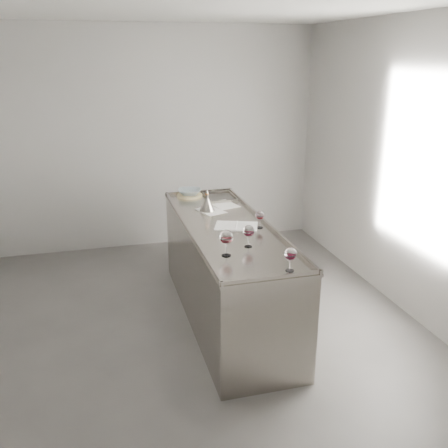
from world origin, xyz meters
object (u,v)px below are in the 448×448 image
object	(u,v)px
counter	(227,273)
wine_glass_left	(226,238)
wine_glass_right	(290,254)
wine_glass_small	(260,216)
wine_glass_middle	(249,231)
notebook	(236,226)
ceramic_bowl	(190,192)
wine_funnel	(207,204)

from	to	relation	value
counter	wine_glass_left	size ratio (longest dim) A/B	11.45
wine_glass_right	wine_glass_small	xyz separation A→B (m)	(0.10, 0.96, -0.02)
wine_glass_left	wine_glass_small	world-z (taller)	wine_glass_left
wine_glass_middle	wine_glass_right	bearing A→B (deg)	-75.04
wine_glass_right	notebook	bearing A→B (deg)	95.44
notebook	ceramic_bowl	distance (m)	1.14
counter	wine_funnel	size ratio (longest dim) A/B	10.46
wine_funnel	wine_glass_right	bearing A→B (deg)	-81.19
wine_glass_small	ceramic_bowl	distance (m)	1.27
wine_glass_middle	wine_funnel	bearing A→B (deg)	95.54
counter	wine_glass_small	xyz separation A→B (m)	(0.27, -0.13, 0.58)
wine_glass_right	wine_funnel	world-z (taller)	wine_funnel
wine_glass_right	wine_glass_small	size ratio (longest dim) A/B	1.13
wine_glass_left	wine_glass_middle	size ratio (longest dim) A/B	1.14
wine_glass_small	counter	bearing A→B (deg)	155.52
ceramic_bowl	wine_glass_small	bearing A→B (deg)	-71.45
wine_glass_right	notebook	size ratio (longest dim) A/B	0.40
wine_glass_left	notebook	world-z (taller)	wine_glass_left
wine_glass_middle	wine_glass_right	size ratio (longest dim) A/B	1.03
wine_glass_middle	wine_glass_small	xyz separation A→B (m)	(0.24, 0.42, -0.02)
wine_glass_left	ceramic_bowl	bearing A→B (deg)	87.94
wine_glass_left	wine_glass_small	distance (m)	0.73
wine_glass_right	notebook	xyz separation A→B (m)	(-0.10, 1.04, -0.12)
wine_glass_small	notebook	size ratio (longest dim) A/B	0.35
counter	wine_glass_small	distance (m)	0.65
notebook	wine_glass_small	bearing A→B (deg)	-1.90
wine_glass_middle	ceramic_bowl	world-z (taller)	wine_glass_middle
wine_glass_small	notebook	bearing A→B (deg)	157.50
counter	wine_glass_small	bearing A→B (deg)	-24.48
counter	notebook	xyz separation A→B (m)	(0.08, -0.04, 0.47)
counter	wine_glass_small	world-z (taller)	wine_glass_small
wine_glass_right	wine_funnel	size ratio (longest dim) A/B	0.78
wine_glass_small	ceramic_bowl	xyz separation A→B (m)	(-0.40, 1.20, -0.06)
wine_glass_middle	counter	bearing A→B (deg)	93.50
wine_glass_left	notebook	distance (m)	0.71
wine_glass_right	wine_glass_left	bearing A→B (deg)	132.84
wine_glass_small	wine_funnel	xyz separation A→B (m)	(-0.34, 0.62, -0.04)
counter	wine_glass_left	distance (m)	0.94
counter	ceramic_bowl	xyz separation A→B (m)	(-0.13, 1.08, 0.52)
ceramic_bowl	counter	bearing A→B (deg)	-83.17
counter	wine_glass_middle	bearing A→B (deg)	-86.50
counter	wine_funnel	bearing A→B (deg)	97.76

